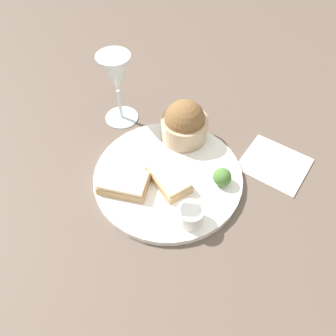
# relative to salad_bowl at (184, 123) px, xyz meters

# --- Properties ---
(ground_plane) EXTENTS (4.00, 4.00, 0.00)m
(ground_plane) POSITION_rel_salad_bowl_xyz_m (-0.02, 0.11, -0.05)
(ground_plane) COLOR brown
(dinner_plate) EXTENTS (0.30, 0.30, 0.01)m
(dinner_plate) POSITION_rel_salad_bowl_xyz_m (-0.02, 0.11, -0.05)
(dinner_plate) COLOR white
(dinner_plate) RESTS_ON ground_plane
(salad_bowl) EXTENTS (0.10, 0.10, 0.09)m
(salad_bowl) POSITION_rel_salad_bowl_xyz_m (0.00, 0.00, 0.00)
(salad_bowl) COLOR tan
(salad_bowl) RESTS_ON dinner_plate
(sauce_ramekin) EXTENTS (0.05, 0.05, 0.04)m
(sauce_ramekin) POSITION_rel_salad_bowl_xyz_m (-0.11, 0.18, -0.02)
(sauce_ramekin) COLOR white
(sauce_ramekin) RESTS_ON dinner_plate
(cheese_toast_near) EXTENTS (0.11, 0.08, 0.03)m
(cheese_toast_near) POSITION_rel_salad_bowl_xyz_m (0.04, 0.18, -0.03)
(cheese_toast_near) COLOR tan
(cheese_toast_near) RESTS_ON dinner_plate
(cheese_toast_far) EXTENTS (0.11, 0.09, 0.03)m
(cheese_toast_far) POSITION_rel_salad_bowl_xyz_m (-0.03, 0.13, -0.03)
(cheese_toast_far) COLOR tan
(cheese_toast_far) RESTS_ON dinner_plate
(wine_glass) EXTENTS (0.08, 0.08, 0.17)m
(wine_glass) POSITION_rel_salad_bowl_xyz_m (0.16, 0.00, 0.06)
(wine_glass) COLOR silver
(wine_glass) RESTS_ON ground_plane
(garnish) EXTENTS (0.04, 0.04, 0.04)m
(garnish) POSITION_rel_salad_bowl_xyz_m (-0.12, 0.08, -0.02)
(garnish) COLOR #477533
(garnish) RESTS_ON dinner_plate
(napkin) EXTENTS (0.14, 0.13, 0.01)m
(napkin) POSITION_rel_salad_bowl_xyz_m (-0.20, -0.03, -0.05)
(napkin) COLOR beige
(napkin) RESTS_ON ground_plane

